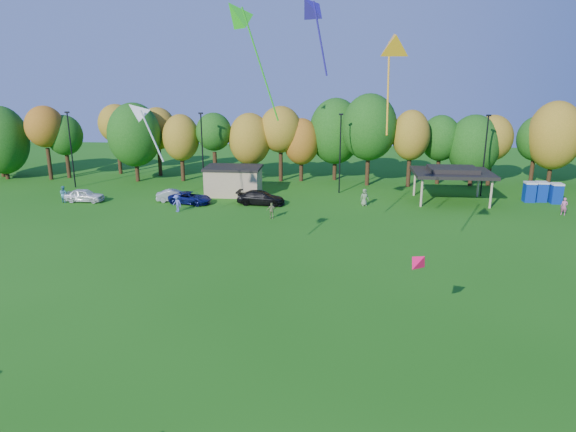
# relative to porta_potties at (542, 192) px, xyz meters

# --- Properties ---
(ground) EXTENTS (160.00, 160.00, 0.00)m
(ground) POSITION_rel_porta_potties_xyz_m (-23.73, -37.62, -1.10)
(ground) COLOR #19600F
(ground) RESTS_ON ground
(tree_line) EXTENTS (93.57, 10.55, 11.15)m
(tree_line) POSITION_rel_porta_potties_xyz_m (-24.75, 7.90, 4.82)
(tree_line) COLOR black
(tree_line) RESTS_ON ground
(lamp_posts) EXTENTS (64.50, 0.25, 9.09)m
(lamp_posts) POSITION_rel_porta_potties_xyz_m (-21.73, 2.38, 3.80)
(lamp_posts) COLOR black
(lamp_posts) RESTS_ON ground
(utility_building) EXTENTS (6.30, 4.30, 3.25)m
(utility_building) POSITION_rel_porta_potties_xyz_m (-33.73, 0.38, 0.54)
(utility_building) COLOR tan
(utility_building) RESTS_ON ground
(pavilion) EXTENTS (8.20, 6.20, 3.77)m
(pavilion) POSITION_rel_porta_potties_xyz_m (-9.73, -0.62, 2.13)
(pavilion) COLOR tan
(pavilion) RESTS_ON ground
(porta_potties) EXTENTS (3.75, 1.81, 2.18)m
(porta_potties) POSITION_rel_porta_potties_xyz_m (0.00, 0.00, 0.00)
(porta_potties) COLOR navy
(porta_potties) RESTS_ON ground
(car_a) EXTENTS (4.17, 1.70, 1.42)m
(car_a) POSITION_rel_porta_potties_xyz_m (-49.18, -4.41, -0.39)
(car_a) COLOR white
(car_a) RESTS_ON ground
(car_b) EXTENTS (4.02, 2.20, 1.26)m
(car_b) POSITION_rel_porta_potties_xyz_m (-39.57, -3.27, -0.47)
(car_b) COLOR #A1A2A6
(car_b) RESTS_ON ground
(car_c) EXTENTS (4.93, 3.10, 1.27)m
(car_c) POSITION_rel_porta_potties_xyz_m (-37.53, -4.18, -0.46)
(car_c) COLOR #0E1454
(car_c) RESTS_ON ground
(car_d) EXTENTS (5.24, 2.53, 1.47)m
(car_d) POSITION_rel_porta_potties_xyz_m (-29.99, -3.82, -0.36)
(car_d) COLOR black
(car_d) RESTS_ON ground
(far_person_0) EXTENTS (1.31, 1.15, 1.75)m
(far_person_0) POSITION_rel_porta_potties_xyz_m (-37.96, -7.46, -0.22)
(far_person_0) COLOR #535AB7
(far_person_0) RESTS_ON ground
(far_person_1) EXTENTS (1.00, 0.79, 1.79)m
(far_person_1) POSITION_rel_porta_potties_xyz_m (-19.10, -3.27, -0.20)
(far_person_1) COLOR #6D865C
(far_person_1) RESTS_ON ground
(far_person_2) EXTENTS (1.07, 0.97, 1.79)m
(far_person_2) POSITION_rel_porta_potties_xyz_m (-51.29, -4.83, -0.20)
(far_person_2) COLOR #519CB3
(far_person_2) RESTS_ON ground
(far_person_3) EXTENTS (0.92, 0.40, 1.56)m
(far_person_3) POSITION_rel_porta_potties_xyz_m (-28.22, -9.01, -0.32)
(far_person_3) COLOR #7C8752
(far_person_3) RESTS_ON ground
(far_person_4) EXTENTS (0.76, 0.71, 1.74)m
(far_person_4) POSITION_rel_porta_potties_xyz_m (0.22, -5.14, -0.23)
(far_person_4) COLOR #C15B8A
(far_person_4) RESTS_ON ground
(kite_2) EXTENTS (1.40, 1.50, 1.19)m
(kite_2) POSITION_rel_porta_potties_xyz_m (-18.10, -32.81, 3.90)
(kite_2) COLOR #FF0E51
(kite_8) EXTENTS (2.31, 1.47, 3.55)m
(kite_8) POSITION_rel_porta_potties_xyz_m (-33.11, -28.50, 10.41)
(kite_8) COLOR silver
(kite_11) EXTENTS (4.16, 3.51, 7.64)m
(kite_11) POSITION_rel_porta_potties_xyz_m (-28.50, -22.83, 15.90)
(kite_11) COLOR #27CC1B
(kite_12) EXTENTS (2.18, 2.81, 4.64)m
(kite_12) POSITION_rel_porta_potties_xyz_m (-23.84, -25.79, 15.93)
(kite_12) COLOR #2C1C9E
(kite_14) EXTENTS (1.59, 3.43, 5.64)m
(kite_14) POSITION_rel_porta_potties_xyz_m (-19.54, -29.55, 13.87)
(kite_14) COLOR #F7A41A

